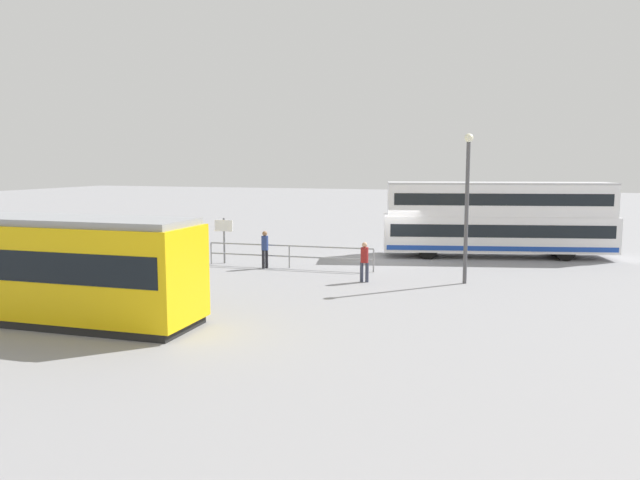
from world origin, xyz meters
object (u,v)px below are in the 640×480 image
at_px(pedestrian_crossing, 364,259).
at_px(info_sign, 224,233).
at_px(tram_yellow, 12,265).
at_px(street_lamp, 467,196).
at_px(double_decker_bus, 497,219).
at_px(pedestrian_near_railing, 265,247).

height_order(pedestrian_crossing, info_sign, info_sign).
bearing_deg(info_sign, tram_yellow, 83.19).
height_order(info_sign, street_lamp, street_lamp).
distance_m(double_decker_bus, pedestrian_near_railing, 12.31).
bearing_deg(pedestrian_crossing, tram_yellow, 45.32).
relative_size(tram_yellow, pedestrian_near_railing, 7.16).
distance_m(tram_yellow, pedestrian_crossing, 12.95).
bearing_deg(street_lamp, pedestrian_near_railing, -4.62).
height_order(double_decker_bus, street_lamp, street_lamp).
relative_size(double_decker_bus, pedestrian_crossing, 7.18).
height_order(tram_yellow, pedestrian_crossing, tram_yellow).
xyz_separation_m(tram_yellow, street_lamp, (-13.05, -10.22, 1.89)).
relative_size(double_decker_bus, pedestrian_near_railing, 6.81).
relative_size(double_decker_bus, street_lamp, 1.97).
bearing_deg(pedestrian_crossing, info_sign, -17.95).
relative_size(double_decker_bus, info_sign, 5.36).
xyz_separation_m(double_decker_bus, tram_yellow, (13.92, 18.00, -0.30)).
bearing_deg(pedestrian_near_railing, pedestrian_crossing, 161.34).
bearing_deg(pedestrian_near_railing, street_lamp, 175.38).
xyz_separation_m(pedestrian_crossing, street_lamp, (-3.96, -1.02, 2.63)).
relative_size(double_decker_bus, tram_yellow, 0.95).
xyz_separation_m(double_decker_bus, info_sign, (12.52, 6.32, -0.49)).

